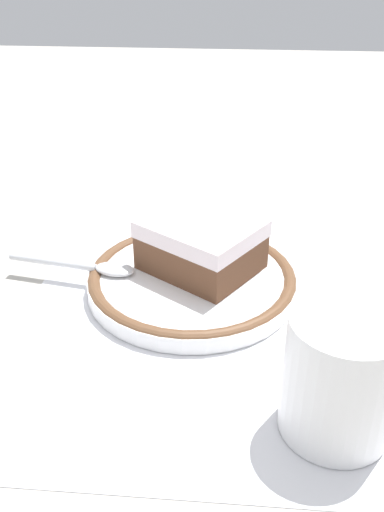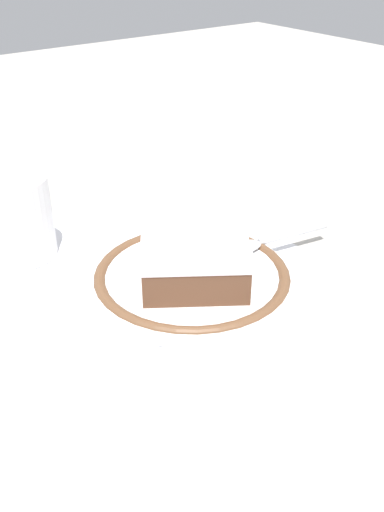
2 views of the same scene
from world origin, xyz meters
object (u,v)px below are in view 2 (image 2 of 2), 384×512
(plate, at_px, (192,278))
(cake_slice, at_px, (195,260))
(cup, at_px, (17,222))
(spoon, at_px, (265,241))

(plate, height_order, cake_slice, cake_slice)
(cake_slice, distance_m, cup, 0.20)
(plate, distance_m, spoon, 0.10)
(plate, relative_size, spoon, 1.54)
(plate, height_order, cup, cup)
(cake_slice, relative_size, cup, 1.44)
(plate, bearing_deg, cup, 34.23)
(spoon, bearing_deg, cup, 51.89)
(plate, relative_size, cup, 2.19)
(cake_slice, distance_m, spoon, 0.11)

